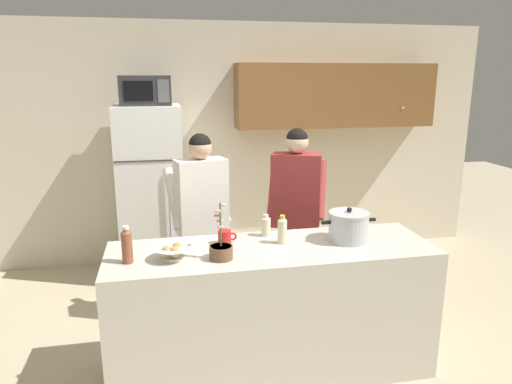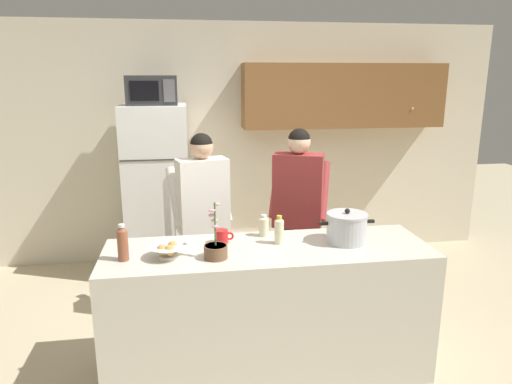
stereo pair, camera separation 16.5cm
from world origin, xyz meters
name	(u,v)px [view 1 (the left image)]	position (x,y,z in m)	size (l,w,h in m)	color
ground_plane	(271,368)	(0.00, 0.00, 0.00)	(14.00, 14.00, 0.00)	#C6B793
back_wall_unit	(248,133)	(0.26, 2.25, 1.41)	(6.00, 0.48, 2.60)	beige
kitchen_island	(272,310)	(0.00, 0.00, 0.46)	(2.19, 0.68, 0.92)	beige
refrigerator	(151,193)	(-0.82, 1.85, 0.88)	(0.64, 0.68, 1.76)	white
microwave	(146,90)	(-0.82, 1.83, 1.90)	(0.48, 0.37, 0.28)	#2D2D30
person_near_pot	(201,207)	(-0.40, 0.82, 0.99)	(0.56, 0.50, 1.60)	black
person_by_sink	(296,200)	(0.40, 0.82, 1.01)	(0.59, 0.54, 1.62)	#33384C
cooking_pot	(349,226)	(0.55, 0.03, 1.02)	(0.39, 0.28, 0.24)	silver
coffee_mug	(225,237)	(-0.30, 0.14, 0.97)	(0.13, 0.09, 0.10)	red
bread_bowl	(173,252)	(-0.66, -0.08, 0.97)	(0.24, 0.24, 0.10)	white
bottle_near_edge	(266,225)	(0.01, 0.24, 1.00)	(0.07, 0.07, 0.16)	beige
bottle_mid_counter	(282,230)	(0.09, 0.07, 1.02)	(0.06, 0.06, 0.20)	beige
bottle_far_corner	(127,245)	(-0.93, -0.07, 1.03)	(0.07, 0.07, 0.24)	brown
potted_orchid	(221,249)	(-0.36, -0.13, 0.98)	(0.15, 0.15, 0.37)	brown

